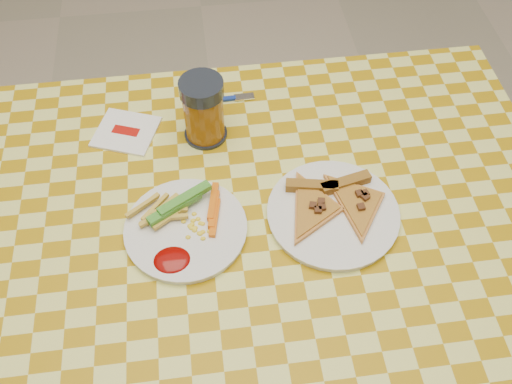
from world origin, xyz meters
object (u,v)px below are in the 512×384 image
table (238,243)px  plate_left (186,230)px  plate_right (333,214)px  drink_glass (204,110)px

table → plate_left: 0.13m
plate_right → drink_glass: 0.33m
plate_right → drink_glass: (-0.22, 0.24, 0.07)m
plate_left → drink_glass: 0.25m
plate_right → plate_left: bearing=179.9°
table → plate_left: plate_left is taller
table → plate_left: size_ratio=5.74×
plate_left → drink_glass: bearing=77.1°
table → plate_left: bearing=-174.4°
plate_left → plate_right: size_ratio=0.91×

